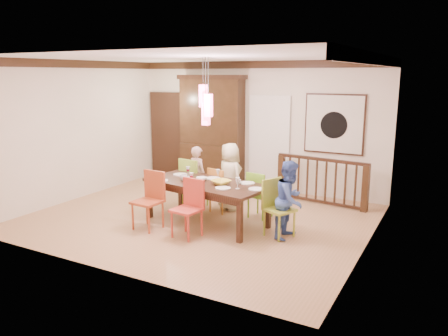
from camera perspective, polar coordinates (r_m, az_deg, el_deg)
The scene contains 37 objects.
floor at distance 8.18m, azimuth -3.24°, elevation -6.50°, with size 6.00×6.00×0.00m, color #AB8153.
ceiling at distance 7.76m, azimuth -3.51°, elevation 14.24°, with size 6.00×6.00×0.00m, color white.
wall_back at distance 10.03m, azimuth 4.17°, elevation 5.47°, with size 6.00×6.00×0.00m, color beige.
wall_left at distance 9.75m, azimuth -18.61°, elevation 4.66°, with size 5.00×5.00×0.00m, color beige.
wall_right at distance 6.78m, azimuth 18.76°, elevation 1.61°, with size 5.00×5.00×0.00m, color beige.
crown_molding at distance 7.76m, azimuth -3.50°, elevation 13.65°, with size 6.00×5.00×0.16m, color black, non-canonical shape.
panel_door at distance 11.24m, azimuth -7.22°, elevation 4.07°, with size 1.04×0.07×2.24m, color black.
white_doorway at distance 9.92m, azimuth 5.90°, elevation 3.02°, with size 0.97×0.05×2.22m, color silver.
painting at distance 9.39m, azimuth 14.20°, elevation 5.59°, with size 1.25×0.06×1.25m.
pendant_cluster at distance 7.51m, azimuth -2.38°, elevation 8.26°, with size 0.27×0.21×1.14m.
dining_table at distance 7.74m, azimuth -2.29°, elevation -2.41°, with size 2.35×1.35×0.75m.
chair_far_left at distance 8.74m, azimuth -3.86°, elevation -1.42°, with size 0.49×0.49×0.99m.
chair_far_mid at distance 8.40m, azimuth -0.32°, elevation -2.45°, with size 0.47×0.47×0.87m.
chair_far_right at distance 8.09m, azimuth 4.79°, elevation -3.05°, with size 0.45×0.45×0.87m.
chair_near_left at distance 7.56m, azimuth -10.00°, elevation -3.75°, with size 0.47×0.47×0.99m.
chair_near_mid at distance 7.11m, azimuth -4.91°, elevation -4.84°, with size 0.47×0.47×0.95m.
chair_end_right at distance 7.16m, azimuth 7.28°, elevation -4.79°, with size 0.56×0.56×0.94m.
china_hutch at distance 10.34m, azimuth -1.58°, elevation 4.86°, with size 1.65×0.46×2.60m.
balustrade at distance 9.11m, azimuth 12.56°, elevation -1.56°, with size 1.96×0.33×0.96m.
person_far_left at distance 8.86m, azimuth -3.48°, elevation -0.99°, with size 0.44×0.29×1.20m, color beige.
person_far_mid at distance 8.50m, azimuth 0.78°, elevation -1.13°, with size 0.65×0.42×1.32m, color beige.
person_end_right at distance 7.13m, azimuth 8.63°, elevation -4.10°, with size 0.62×0.48×1.28m, color #3D5BAB.
serving_bowl at distance 7.53m, azimuth -0.39°, elevation -1.88°, with size 0.32×0.32×0.08m, color gold.
small_bowl at distance 7.81m, azimuth -2.96°, elevation -1.44°, with size 0.20×0.20×0.06m, color white.
cup_left at distance 7.84m, azimuth -5.32°, elevation -1.25°, with size 0.14×0.14×0.11m, color silver.
cup_right at distance 7.55m, azimuth 1.87°, elevation -1.81°, with size 0.09×0.09×0.09m, color silver.
plate_far_left at distance 8.30m, azimuth -5.75°, elevation -0.84°, with size 0.26×0.26×0.01m, color white.
plate_far_mid at distance 7.96m, azimuth -1.40°, elevation -1.34°, with size 0.26×0.26×0.01m, color white.
plate_far_right at distance 7.62m, azimuth 3.05°, elevation -1.97°, with size 0.26×0.26×0.01m, color white.
plate_near_left at distance 7.86m, azimuth -8.28°, elevation -1.64°, with size 0.26×0.26×0.01m, color white.
plate_near_mid at distance 7.28m, azimuth -0.16°, elevation -2.63°, with size 0.26×0.26×0.01m, color white.
plate_end_right at distance 7.23m, azimuth 4.24°, elevation -2.76°, with size 0.26×0.26×0.01m, color white.
wine_glass_a at distance 8.11m, azimuth -4.73°, elevation -0.49°, with size 0.08×0.08×0.19m, color #590C19, non-canonical shape.
wine_glass_b at distance 7.85m, azimuth -0.78°, elevation -0.88°, with size 0.08×0.08×0.19m, color silver, non-canonical shape.
wine_glass_c at distance 7.60m, azimuth -4.28°, elevation -1.34°, with size 0.08×0.08×0.19m, color #590C19, non-canonical shape.
wine_glass_d at distance 7.25m, azimuth 1.79°, elevation -1.99°, with size 0.08×0.08×0.19m, color silver, non-canonical shape.
napkin at distance 7.43m, azimuth -4.27°, elevation -2.35°, with size 0.18×0.14×0.01m, color #D83359.
Camera 1 is at (4.08, -6.59, 2.62)m, focal length 35.00 mm.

